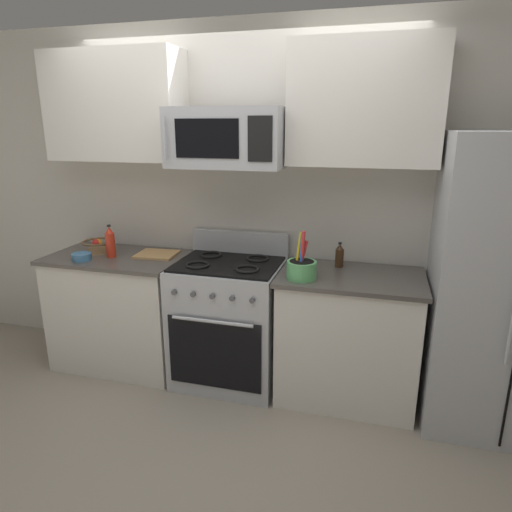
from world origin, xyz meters
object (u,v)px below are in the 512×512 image
object	(u,v)px
cutting_board	(157,254)
prep_bowl	(82,256)
refrigerator	(507,287)
utensil_crock	(302,269)
bottle_soy	(339,256)
range_oven	(229,320)
bottle_hot_sauce	(110,242)
fruit_basket	(98,245)
microwave	(227,138)

from	to	relation	value
cutting_board	prep_bowl	size ratio (longest dim) A/B	2.07
refrigerator	utensil_crock	world-z (taller)	refrigerator
bottle_soy	cutting_board	bearing A→B (deg)	-176.80
utensil_crock	range_oven	bearing A→B (deg)	163.85
range_oven	refrigerator	size ratio (longest dim) A/B	0.59
utensil_crock	cutting_board	bearing A→B (deg)	168.04
bottle_soy	bottle_hot_sauce	bearing A→B (deg)	-172.81
utensil_crock	prep_bowl	bearing A→B (deg)	-179.22
bottle_hot_sauce	refrigerator	bearing A→B (deg)	0.70
refrigerator	fruit_basket	size ratio (longest dim) A/B	7.41
fruit_basket	bottle_hot_sauce	bearing A→B (deg)	-31.32
cutting_board	bottle_hot_sauce	distance (m)	0.36
utensil_crock	cutting_board	world-z (taller)	utensil_crock
utensil_crock	fruit_basket	xyz separation A→B (m)	(-1.67, 0.23, -0.02)
range_oven	bottle_soy	distance (m)	0.94
cutting_board	prep_bowl	world-z (taller)	prep_bowl
utensil_crock	bottle_hot_sauce	size ratio (longest dim) A/B	1.29
bottle_soy	prep_bowl	size ratio (longest dim) A/B	1.24
refrigerator	cutting_board	size ratio (longest dim) A/B	6.20
utensil_crock	fruit_basket	bearing A→B (deg)	172.24
microwave	prep_bowl	size ratio (longest dim) A/B	5.43
range_oven	bottle_hot_sauce	distance (m)	1.07
refrigerator	bottle_soy	xyz separation A→B (m)	(-1.04, 0.18, 0.07)
microwave	prep_bowl	world-z (taller)	microwave
bottle_hot_sauce	fruit_basket	bearing A→B (deg)	148.68
bottle_hot_sauce	cutting_board	bearing A→B (deg)	23.63
range_oven	bottle_hot_sauce	world-z (taller)	bottle_hot_sauce
refrigerator	utensil_crock	distance (m)	1.26
refrigerator	microwave	size ratio (longest dim) A/B	2.37
cutting_board	bottle_hot_sauce	world-z (taller)	bottle_hot_sauce
cutting_board	microwave	bearing A→B (deg)	-5.42
refrigerator	bottle_hot_sauce	size ratio (longest dim) A/B	7.39
fruit_basket	bottle_hot_sauce	world-z (taller)	bottle_hot_sauce
cutting_board	fruit_basket	bearing A→B (deg)	-177.71
range_oven	bottle_hot_sauce	bearing A→B (deg)	-176.86
cutting_board	bottle_soy	bearing A→B (deg)	3.20
microwave	cutting_board	size ratio (longest dim) A/B	2.62
prep_bowl	range_oven	bearing A→B (deg)	9.65
microwave	fruit_basket	size ratio (longest dim) A/B	3.13
bottle_soy	fruit_basket	bearing A→B (deg)	-177.04
range_oven	fruit_basket	world-z (taller)	range_oven
range_oven	utensil_crock	world-z (taller)	utensil_crock
range_oven	microwave	size ratio (longest dim) A/B	1.40
range_oven	cutting_board	distance (m)	0.76
fruit_basket	prep_bowl	xyz separation A→B (m)	(0.03, -0.25, -0.02)
fruit_basket	refrigerator	bearing A→B (deg)	-1.63
refrigerator	fruit_basket	world-z (taller)	refrigerator
microwave	bottle_hot_sauce	world-z (taller)	microwave
range_oven	fruit_basket	bearing A→B (deg)	176.62
microwave	utensil_crock	world-z (taller)	microwave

